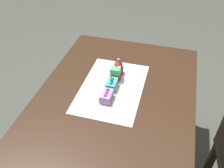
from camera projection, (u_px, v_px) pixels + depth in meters
ground_plane at (114, 162)px, 2.05m from camera, size 8.00×8.00×0.00m
dining_table at (115, 108)px, 1.64m from camera, size 1.40×1.00×0.74m
cake_board at (112, 88)px, 1.64m from camera, size 0.60×0.40×0.00m
cake_locomotive at (117, 71)px, 1.70m from camera, size 0.14×0.08×0.12m
cake_car_tanker_turquoise at (112, 84)px, 1.61m from camera, size 0.10×0.08×0.07m
cake_car_flatbed_lavender at (107, 96)px, 1.53m from camera, size 0.10×0.08×0.07m
birthday_candle at (111, 77)px, 1.56m from camera, size 0.01×0.01×0.05m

